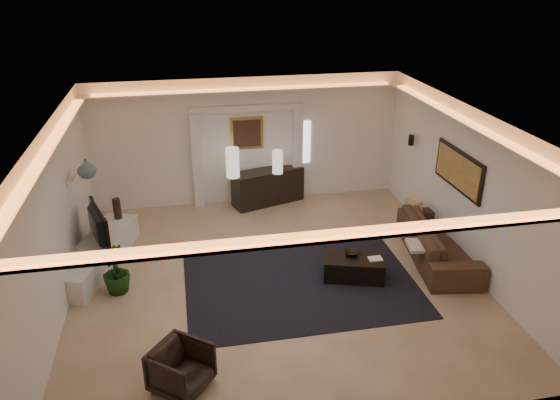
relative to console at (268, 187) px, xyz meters
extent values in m
plane|color=#CFAC87|center=(-0.43, -3.25, -0.40)|extent=(7.00, 7.00, 0.00)
plane|color=white|center=(-0.43, -3.25, 2.50)|extent=(7.00, 7.00, 0.00)
plane|color=white|center=(-0.43, 0.25, 1.05)|extent=(7.00, 0.00, 7.00)
plane|color=white|center=(-0.43, -6.75, 1.05)|extent=(7.00, 0.00, 7.00)
plane|color=white|center=(-3.93, -3.25, 1.05)|extent=(0.00, 7.00, 7.00)
plane|color=white|center=(3.07, -3.25, 1.05)|extent=(0.00, 7.00, 7.00)
cube|color=silver|center=(-0.43, -3.25, 2.22)|extent=(7.00, 7.00, 0.04)
cube|color=white|center=(0.92, 0.23, 0.95)|extent=(0.25, 0.03, 1.00)
cube|color=black|center=(-0.03, -3.45, -0.39)|extent=(4.00, 3.00, 0.01)
cube|color=silver|center=(-1.58, 0.15, 0.70)|extent=(0.22, 0.20, 2.20)
cube|color=silver|center=(0.72, 0.15, 0.70)|extent=(0.22, 0.20, 2.20)
cube|color=silver|center=(-0.43, 0.15, 1.85)|extent=(2.52, 0.20, 0.12)
cube|color=tan|center=(-0.43, 0.22, 1.25)|extent=(0.74, 0.04, 0.74)
cube|color=#4C2D1E|center=(-0.43, 0.19, 1.25)|extent=(0.62, 0.02, 0.62)
cube|color=black|center=(3.04, -2.95, 1.30)|extent=(0.04, 1.64, 0.74)
cube|color=tan|center=(3.02, -2.95, 1.30)|extent=(0.02, 1.50, 0.62)
cylinder|color=black|center=(2.95, -1.05, 1.28)|extent=(0.12, 0.12, 0.22)
cube|color=silver|center=(-3.87, -1.85, 1.25)|extent=(0.10, 0.55, 0.04)
cube|color=black|center=(0.00, 0.00, 0.00)|extent=(1.73, 0.99, 0.82)
cylinder|color=silver|center=(-0.82, -0.26, 0.69)|extent=(0.35, 0.35, 0.66)
cylinder|color=beige|center=(0.19, -0.22, 0.69)|extent=(0.31, 0.31, 0.53)
cube|color=silver|center=(-3.58, -2.20, -0.17)|extent=(1.37, 2.63, 0.48)
imported|color=black|center=(-3.58, -2.22, 0.40)|extent=(1.20, 0.55, 0.70)
cylinder|color=#32221B|center=(-3.26, -1.18, 0.24)|extent=(0.19, 0.19, 0.42)
imported|color=slate|center=(-3.58, -1.95, 1.44)|extent=(0.40, 0.40, 0.34)
imported|color=black|center=(-3.16, -3.15, 0.01)|extent=(0.48, 0.48, 0.83)
imported|color=#3F2A19|center=(2.71, -3.15, -0.04)|extent=(2.58, 1.32, 0.72)
cube|color=silver|center=(2.21, -3.57, 0.15)|extent=(0.65, 0.57, 0.06)
cube|color=tan|center=(2.67, -2.04, 0.15)|extent=(0.21, 0.47, 0.45)
cube|color=black|center=(0.95, -3.50, -0.20)|extent=(1.17, 0.86, 0.39)
imported|color=black|center=(0.94, -3.37, 0.04)|extent=(0.31, 0.31, 0.06)
cube|color=silver|center=(1.29, -3.62, 0.02)|extent=(0.24, 0.17, 0.03)
imported|color=#2D2420|center=(-2.13, -5.65, -0.08)|extent=(0.97, 0.96, 0.63)
camera|label=1|loc=(-1.91, -11.26, 4.80)|focal=34.25mm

